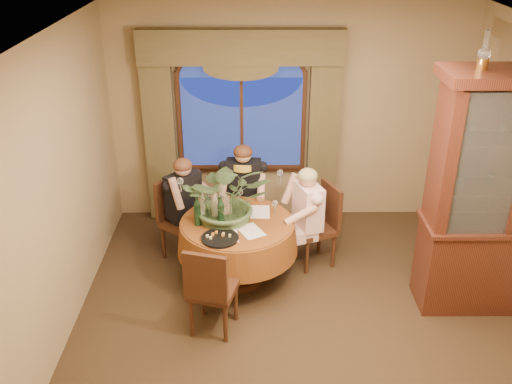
{
  "coord_description": "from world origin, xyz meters",
  "views": [
    {
      "loc": [
        -0.45,
        -4.37,
        3.72
      ],
      "look_at": [
        -0.43,
        0.91,
        1.1
      ],
      "focal_mm": 40.0,
      "sensor_mm": 36.0,
      "label": 1
    }
  ],
  "objects_px": {
    "chair_right": "(314,227)",
    "person_scarf": "(244,195)",
    "dining_table": "(238,251)",
    "chair_front_left": "(213,287)",
    "centerpiece_plant": "(228,167)",
    "oil_lamp_left": "(485,50)",
    "wine_bottle_2": "(202,204)",
    "person_pink": "(307,219)",
    "person_back": "(184,208)",
    "wine_bottle_3": "(221,211)",
    "chair_back_right": "(245,208)",
    "wine_bottle_0": "(197,211)",
    "olive_bowl": "(239,221)",
    "china_cabinet": "(504,197)",
    "chair_back": "(183,221)",
    "wine_bottle_1": "(215,206)",
    "stoneware_vase": "(226,205)"
  },
  "relations": [
    {
      "from": "person_pink",
      "to": "wine_bottle_1",
      "type": "relative_size",
      "value": 3.76
    },
    {
      "from": "olive_bowl",
      "to": "wine_bottle_2",
      "type": "relative_size",
      "value": 0.46
    },
    {
      "from": "wine_bottle_0",
      "to": "person_pink",
      "type": "bearing_deg",
      "value": 16.4
    },
    {
      "from": "person_pink",
      "to": "person_scarf",
      "type": "distance_m",
      "value": 0.91
    },
    {
      "from": "chair_back_right",
      "to": "person_pink",
      "type": "relative_size",
      "value": 0.77
    },
    {
      "from": "wine_bottle_2",
      "to": "oil_lamp_left",
      "type": "bearing_deg",
      "value": -10.66
    },
    {
      "from": "chair_front_left",
      "to": "wine_bottle_1",
      "type": "bearing_deg",
      "value": 106.53
    },
    {
      "from": "stoneware_vase",
      "to": "wine_bottle_0",
      "type": "distance_m",
      "value": 0.34
    },
    {
      "from": "chair_front_left",
      "to": "dining_table",
      "type": "bearing_deg",
      "value": 90.0
    },
    {
      "from": "wine_bottle_3",
      "to": "chair_right",
      "type": "bearing_deg",
      "value": 22.72
    },
    {
      "from": "wine_bottle_1",
      "to": "chair_back_right",
      "type": "bearing_deg",
      "value": 68.6
    },
    {
      "from": "chair_front_left",
      "to": "person_back",
      "type": "height_order",
      "value": "person_back"
    },
    {
      "from": "wine_bottle_1",
      "to": "olive_bowl",
      "type": "bearing_deg",
      "value": -13.06
    },
    {
      "from": "chair_back_right",
      "to": "person_scarf",
      "type": "height_order",
      "value": "person_scarf"
    },
    {
      "from": "chair_right",
      "to": "wine_bottle_0",
      "type": "distance_m",
      "value": 1.42
    },
    {
      "from": "wine_bottle_2",
      "to": "person_scarf",
      "type": "bearing_deg",
      "value": 60.12
    },
    {
      "from": "chair_back_right",
      "to": "chair_back",
      "type": "height_order",
      "value": "same"
    },
    {
      "from": "dining_table",
      "to": "chair_back_right",
      "type": "height_order",
      "value": "chair_back_right"
    },
    {
      "from": "oil_lamp_left",
      "to": "wine_bottle_2",
      "type": "relative_size",
      "value": 1.03
    },
    {
      "from": "olive_bowl",
      "to": "dining_table",
      "type": "bearing_deg",
      "value": 123.33
    },
    {
      "from": "wine_bottle_2",
      "to": "stoneware_vase",
      "type": "bearing_deg",
      "value": 6.93
    },
    {
      "from": "wine_bottle_0",
      "to": "wine_bottle_2",
      "type": "height_order",
      "value": "same"
    },
    {
      "from": "china_cabinet",
      "to": "wine_bottle_1",
      "type": "distance_m",
      "value": 2.88
    },
    {
      "from": "chair_right",
      "to": "wine_bottle_2",
      "type": "bearing_deg",
      "value": 79.92
    },
    {
      "from": "chair_front_left",
      "to": "centerpiece_plant",
      "type": "xyz_separation_m",
      "value": [
        0.12,
        0.88,
        0.87
      ]
    },
    {
      "from": "oil_lamp_left",
      "to": "chair_front_left",
      "type": "xyz_separation_m",
      "value": [
        -2.37,
        -0.41,
        -2.16
      ]
    },
    {
      "from": "chair_back_right",
      "to": "olive_bowl",
      "type": "bearing_deg",
      "value": 91.31
    },
    {
      "from": "chair_back",
      "to": "olive_bowl",
      "type": "relative_size",
      "value": 6.37
    },
    {
      "from": "chair_right",
      "to": "centerpiece_plant",
      "type": "height_order",
      "value": "centerpiece_plant"
    },
    {
      "from": "person_pink",
      "to": "person_back",
      "type": "xyz_separation_m",
      "value": [
        -1.41,
        0.26,
        0.01
      ]
    },
    {
      "from": "chair_back_right",
      "to": "olive_bowl",
      "type": "height_order",
      "value": "chair_back_right"
    },
    {
      "from": "chair_right",
      "to": "person_scarf",
      "type": "bearing_deg",
      "value": 37.13
    },
    {
      "from": "person_pink",
      "to": "person_back",
      "type": "distance_m",
      "value": 1.43
    },
    {
      "from": "chair_right",
      "to": "wine_bottle_1",
      "type": "relative_size",
      "value": 2.91
    },
    {
      "from": "wine_bottle_2",
      "to": "wine_bottle_3",
      "type": "distance_m",
      "value": 0.27
    },
    {
      "from": "centerpiece_plant",
      "to": "person_pink",
      "type": "bearing_deg",
      "value": 13.31
    },
    {
      "from": "chair_front_left",
      "to": "wine_bottle_1",
      "type": "distance_m",
      "value": 0.94
    },
    {
      "from": "chair_right",
      "to": "wine_bottle_1",
      "type": "distance_m",
      "value": 1.23
    },
    {
      "from": "stoneware_vase",
      "to": "olive_bowl",
      "type": "height_order",
      "value": "stoneware_vase"
    },
    {
      "from": "china_cabinet",
      "to": "wine_bottle_0",
      "type": "relative_size",
      "value": 7.5
    },
    {
      "from": "dining_table",
      "to": "stoneware_vase",
      "type": "bearing_deg",
      "value": 136.89
    },
    {
      "from": "china_cabinet",
      "to": "olive_bowl",
      "type": "xyz_separation_m",
      "value": [
        -2.57,
        0.36,
        -0.46
      ]
    },
    {
      "from": "centerpiece_plant",
      "to": "olive_bowl",
      "type": "height_order",
      "value": "centerpiece_plant"
    },
    {
      "from": "chair_front_left",
      "to": "person_pink",
      "type": "relative_size",
      "value": 0.77
    },
    {
      "from": "centerpiece_plant",
      "to": "chair_back",
      "type": "bearing_deg",
      "value": 142.96
    },
    {
      "from": "dining_table",
      "to": "person_scarf",
      "type": "relative_size",
      "value": 1.0
    },
    {
      "from": "person_pink",
      "to": "person_back",
      "type": "bearing_deg",
      "value": 59.35
    },
    {
      "from": "chair_front_left",
      "to": "wine_bottle_0",
      "type": "bearing_deg",
      "value": 119.88
    },
    {
      "from": "person_scarf",
      "to": "wine_bottle_1",
      "type": "height_order",
      "value": "person_scarf"
    },
    {
      "from": "chair_right",
      "to": "chair_back_right",
      "type": "relative_size",
      "value": 1.0
    }
  ]
}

